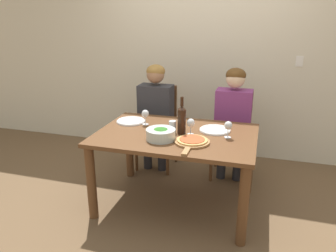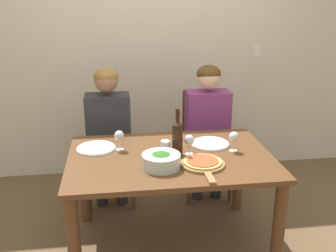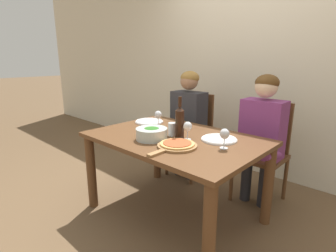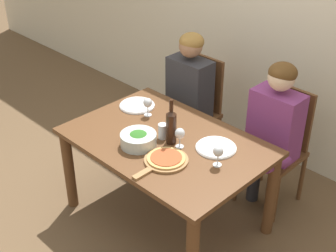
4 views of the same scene
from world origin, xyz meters
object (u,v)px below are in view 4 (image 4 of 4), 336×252
at_px(wine_bottle, 171,126).
at_px(wine_glass_left, 148,104).
at_px(broccoli_bowl, 138,139).
at_px(dinner_plate_right, 216,147).
at_px(pizza_on_board, 165,160).
at_px(wine_glass_centre, 180,134).
at_px(dinner_plate_left, 137,105).
at_px(person_woman, 188,88).
at_px(wine_glass_right, 218,152).
at_px(chair_right, 279,143).
at_px(person_man, 274,124).
at_px(water_tumbler, 163,131).
at_px(chair_left, 196,106).

xyz_separation_m(wine_bottle, wine_glass_left, (-0.40, 0.15, -0.03)).
relative_size(broccoli_bowl, dinner_plate_right, 0.89).
relative_size(pizza_on_board, wine_glass_left, 2.91).
height_order(broccoli_bowl, pizza_on_board, broccoli_bowl).
bearing_deg(wine_glass_centre, broccoli_bowl, -139.59).
bearing_deg(wine_glass_left, dinner_plate_left, 166.99).
distance_m(person_woman, wine_glass_right, 1.14).
distance_m(chair_right, dinner_plate_right, 0.71).
bearing_deg(wine_glass_left, wine_glass_right, -9.42).
relative_size(broccoli_bowl, dinner_plate_left, 0.89).
bearing_deg(wine_bottle, chair_right, 64.80).
height_order(dinner_plate_right, wine_glass_left, wine_glass_left).
distance_m(person_man, water_tumbler, 0.86).
bearing_deg(chair_left, dinner_plate_right, -40.85).
xyz_separation_m(broccoli_bowl, water_tumbler, (0.05, 0.19, 0.01)).
xyz_separation_m(broccoli_bowl, wine_glass_centre, (0.22, 0.19, 0.06)).
xyz_separation_m(dinner_plate_left, pizza_on_board, (0.71, -0.39, 0.01)).
distance_m(dinner_plate_left, wine_glass_right, 1.01).
height_order(wine_glass_left, wine_glass_centre, same).
height_order(chair_right, person_man, person_man).
bearing_deg(person_woman, wine_glass_left, -81.35).
height_order(wine_bottle, water_tumbler, wine_bottle).
bearing_deg(person_woman, chair_left, 90.00).
bearing_deg(person_man, wine_glass_left, -144.69).
bearing_deg(dinner_plate_right, person_woman, 144.41).
distance_m(dinner_plate_right, wine_glass_left, 0.69).
distance_m(chair_left, wine_glass_left, 0.75).
xyz_separation_m(person_man, wine_bottle, (-0.39, -0.71, 0.12)).
xyz_separation_m(wine_glass_left, wine_glass_centre, (0.49, -0.15, 0.00)).
bearing_deg(person_man, broccoli_bowl, -120.35).
relative_size(chair_left, broccoli_bowl, 3.79).
distance_m(chair_left, pizza_on_board, 1.23).
bearing_deg(dinner_plate_left, chair_right, 33.43).
distance_m(chair_left, person_man, 0.92).
bearing_deg(water_tumbler, wine_glass_left, 154.35).
bearing_deg(water_tumbler, chair_right, 60.17).
bearing_deg(wine_glass_left, wine_glass_centre, -17.17).
height_order(chair_left, person_woman, person_woman).
bearing_deg(broccoli_bowl, wine_glass_right, 20.33).
height_order(dinner_plate_left, dinner_plate_right, same).
height_order(chair_left, dinner_plate_left, chair_left).
bearing_deg(person_woman, broccoli_bowl, -68.71).
distance_m(wine_glass_left, water_tumbler, 0.36).
bearing_deg(wine_glass_left, person_man, 35.31).
xyz_separation_m(person_woman, wine_glass_right, (0.90, -0.70, 0.09)).
bearing_deg(chair_right, broccoli_bowl, -117.45).
bearing_deg(wine_bottle, wine_glass_centre, 1.41).
relative_size(chair_right, water_tumbler, 8.57).
bearing_deg(pizza_on_board, wine_glass_left, 147.23).
xyz_separation_m(chair_left, chair_right, (0.88, 0.00, 0.00)).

